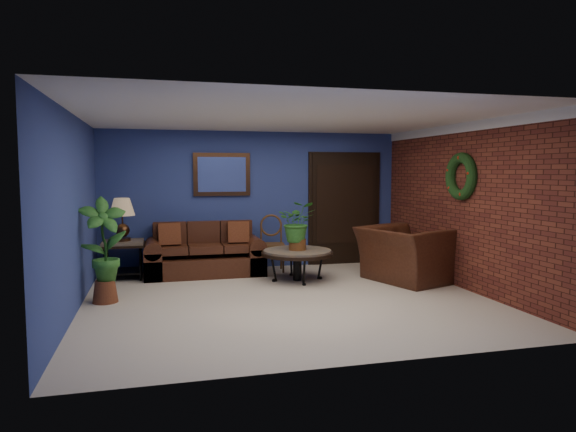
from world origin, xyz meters
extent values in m
plane|color=#C2B2A1|center=(0.00, 0.00, 0.00)|extent=(5.50, 5.50, 0.00)
cube|color=navy|center=(0.00, 2.50, 1.25)|extent=(5.50, 0.04, 2.50)
cube|color=navy|center=(-2.75, 0.00, 1.25)|extent=(0.04, 5.00, 2.50)
cube|color=maroon|center=(2.75, 0.00, 1.25)|extent=(0.04, 5.00, 2.50)
cube|color=white|center=(0.00, 0.00, 2.50)|extent=(5.50, 5.00, 0.02)
cube|color=white|center=(2.72, 0.00, 2.43)|extent=(0.03, 5.00, 0.14)
cube|color=#452917|center=(-0.60, 2.46, 1.72)|extent=(1.02, 0.06, 0.77)
cube|color=black|center=(1.75, 2.47, 1.05)|extent=(1.44, 0.06, 2.18)
torus|color=black|center=(2.69, 0.05, 1.70)|extent=(0.16, 0.72, 0.72)
cube|color=#452313|center=(-0.97, 2.00, 0.16)|extent=(2.01, 0.87, 0.33)
cube|color=#452313|center=(-0.97, 2.31, 0.47)|extent=(1.72, 0.24, 0.82)
cube|color=#452313|center=(-1.54, 1.95, 0.47)|extent=(0.55, 0.59, 0.13)
cube|color=#452313|center=(-0.97, 1.95, 0.47)|extent=(0.55, 0.59, 0.13)
cube|color=#452313|center=(-0.39, 1.95, 0.47)|extent=(0.55, 0.59, 0.13)
cube|color=#452313|center=(-1.82, 2.00, 0.23)|extent=(0.29, 0.87, 0.46)
cube|color=#452313|center=(-0.11, 2.00, 0.23)|extent=(0.29, 0.87, 0.46)
cube|color=brown|center=(-1.55, 1.98, 0.72)|extent=(0.37, 0.11, 0.37)
cube|color=brown|center=(-0.38, 1.98, 0.72)|extent=(0.37, 0.11, 0.37)
cylinder|color=#4C4943|center=(0.46, 1.18, 0.48)|extent=(1.10, 1.10, 0.05)
cylinder|color=black|center=(0.46, 1.18, 0.44)|extent=(1.17, 1.17, 0.05)
cylinder|color=black|center=(0.46, 1.18, 0.23)|extent=(0.14, 0.14, 0.45)
cube|color=#4C4943|center=(-2.30, 2.05, 0.60)|extent=(0.65, 0.65, 0.05)
cube|color=black|center=(-2.30, 2.05, 0.56)|extent=(0.69, 0.69, 0.04)
cube|color=black|center=(-2.30, 2.05, 0.12)|extent=(0.59, 0.59, 0.03)
cylinder|color=black|center=(-2.57, 1.78, 0.30)|extent=(0.03, 0.03, 0.60)
cylinder|color=black|center=(-2.03, 1.78, 0.30)|extent=(0.03, 0.03, 0.60)
cylinder|color=black|center=(-2.57, 2.32, 0.30)|extent=(0.03, 0.03, 0.60)
cylinder|color=black|center=(-2.03, 2.32, 0.30)|extent=(0.03, 0.03, 0.60)
cylinder|color=#452917|center=(-2.30, 2.05, 0.66)|extent=(0.25, 0.25, 0.05)
sphere|color=#452917|center=(-2.30, 2.05, 0.78)|extent=(0.23, 0.23, 0.23)
cylinder|color=#452917|center=(-2.30, 2.05, 0.96)|extent=(0.02, 0.02, 0.29)
cone|color=#917654|center=(-2.30, 2.05, 1.17)|extent=(0.41, 0.41, 0.29)
cube|color=#593519|center=(0.23, 2.05, 0.47)|extent=(0.48, 0.48, 0.04)
torus|color=#593519|center=(0.25, 2.24, 0.80)|extent=(0.40, 0.09, 0.40)
cylinder|color=#593519|center=(0.02, 1.89, 0.22)|extent=(0.03, 0.03, 0.45)
cylinder|color=#593519|center=(0.38, 1.85, 0.22)|extent=(0.03, 0.03, 0.45)
cylinder|color=#593519|center=(0.07, 2.25, 0.22)|extent=(0.03, 0.03, 0.45)
cylinder|color=#593519|center=(0.43, 2.21, 0.22)|extent=(0.03, 0.03, 0.45)
imported|color=#452313|center=(2.15, 0.69, 0.44)|extent=(1.55, 1.65, 0.87)
cylinder|color=brown|center=(0.46, 1.18, 0.59)|extent=(0.28, 0.28, 0.18)
imported|color=#20591B|center=(0.46, 1.18, 0.96)|extent=(0.71, 0.66, 0.66)
cylinder|color=brown|center=(2.35, 0.82, 0.10)|extent=(0.26, 0.26, 0.20)
imported|color=#20591B|center=(2.35, 0.82, 0.45)|extent=(0.39, 0.34, 0.60)
cylinder|color=brown|center=(-2.45, 0.48, 0.15)|extent=(0.34, 0.34, 0.30)
imported|color=#20591B|center=(-2.45, 0.48, 0.84)|extent=(0.72, 0.57, 1.19)
camera|label=1|loc=(-1.75, -6.77, 1.78)|focal=32.00mm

